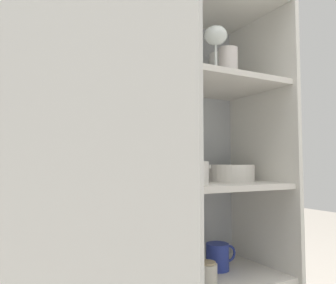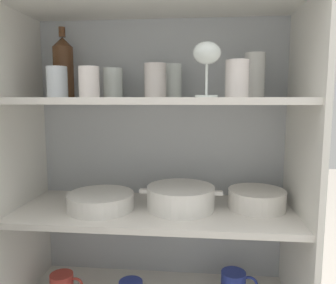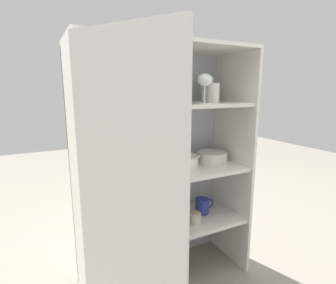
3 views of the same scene
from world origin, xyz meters
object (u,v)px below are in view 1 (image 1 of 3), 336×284
(plate_stack_white, at_px, (104,177))
(casserole_dish, at_px, (176,172))
(storage_jar, at_px, (207,272))
(coffee_mug_primary, at_px, (141,280))
(wine_bottle, at_px, (47,34))
(mixing_bowl_large, at_px, (230,172))

(plate_stack_white, distance_m, casserole_dish, 0.27)
(plate_stack_white, height_order, storage_jar, plate_stack_white)
(coffee_mug_primary, bearing_deg, plate_stack_white, 161.23)
(wine_bottle, xyz_separation_m, plate_stack_white, (0.16, -0.11, -0.45))
(plate_stack_white, relative_size, storage_jar, 3.25)
(casserole_dish, distance_m, storage_jar, 0.34)
(storage_jar, bearing_deg, plate_stack_white, 173.17)
(wine_bottle, distance_m, coffee_mug_primary, 0.81)
(casserole_dish, bearing_deg, storage_jar, -43.16)
(coffee_mug_primary, bearing_deg, mixing_bowl_large, 12.89)
(plate_stack_white, bearing_deg, coffee_mug_primary, -18.77)
(coffee_mug_primary, xyz_separation_m, storage_jar, (0.23, -0.00, -0.01))
(plate_stack_white, height_order, casserole_dish, casserole_dish)
(plate_stack_white, bearing_deg, wine_bottle, 145.23)
(wine_bottle, bearing_deg, plate_stack_white, -34.77)
(mixing_bowl_large, relative_size, casserole_dish, 0.68)
(storage_jar, bearing_deg, mixing_bowl_large, 29.04)
(casserole_dish, bearing_deg, mixing_bowl_large, 6.06)
(plate_stack_white, distance_m, coffee_mug_primary, 0.32)
(plate_stack_white, xyz_separation_m, casserole_dish, (0.26, 0.03, 0.01))
(coffee_mug_primary, bearing_deg, casserole_dish, 23.10)
(mixing_bowl_large, height_order, storage_jar, mixing_bowl_large)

